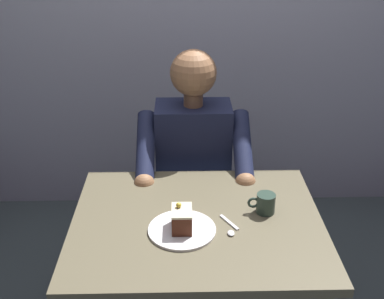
% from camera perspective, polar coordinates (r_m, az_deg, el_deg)
% --- Properties ---
extents(dining_table, '(0.95, 0.77, 0.72)m').
position_cam_1_polar(dining_table, '(1.90, 0.61, -10.64)').
color(dining_table, brown).
rests_on(dining_table, ground).
extents(chair, '(0.42, 0.42, 0.90)m').
position_cam_1_polar(chair, '(2.55, 0.09, -3.72)').
color(chair, '#4A4F51').
rests_on(chair, ground).
extents(seated_person, '(0.53, 0.58, 1.22)m').
position_cam_1_polar(seated_person, '(2.32, 0.19, -2.74)').
color(seated_person, '#1A1F3B').
rests_on(seated_person, ground).
extents(dessert_plate, '(0.25, 0.25, 0.01)m').
position_cam_1_polar(dessert_plate, '(1.79, -1.20, -9.48)').
color(dessert_plate, white).
rests_on(dessert_plate, dining_table).
extents(cake_slice, '(0.07, 0.10, 0.10)m').
position_cam_1_polar(cake_slice, '(1.76, -1.22, -8.23)').
color(cake_slice, '#4E2414').
rests_on(cake_slice, dessert_plate).
extents(coffee_cup, '(0.11, 0.07, 0.08)m').
position_cam_1_polar(coffee_cup, '(1.89, 8.67, -6.28)').
color(coffee_cup, '#2B3E34').
rests_on(coffee_cup, dining_table).
extents(dessert_spoon, '(0.07, 0.14, 0.01)m').
position_cam_1_polar(dessert_spoon, '(1.80, 4.54, -9.26)').
color(dessert_spoon, silver).
rests_on(dessert_spoon, dining_table).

